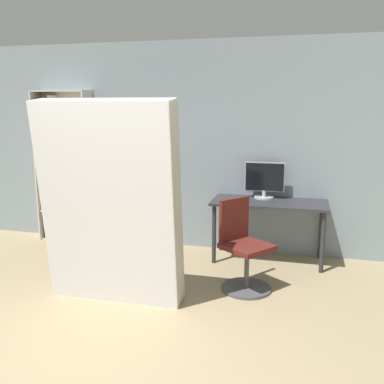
{
  "coord_description": "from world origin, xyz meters",
  "views": [
    {
      "loc": [
        1.54,
        -2.32,
        1.9
      ],
      "look_at": [
        0.5,
        1.7,
        1.05
      ],
      "focal_mm": 40.0,
      "sensor_mm": 36.0,
      "label": 1
    }
  ],
  "objects_px": {
    "monitor": "(264,180)",
    "bookshelf": "(60,169)",
    "mattress_near": "(111,204)",
    "office_chair": "(243,253)"
  },
  "relations": [
    {
      "from": "monitor",
      "to": "bookshelf",
      "type": "bearing_deg",
      "value": 179.54
    },
    {
      "from": "office_chair",
      "to": "bookshelf",
      "type": "distance_m",
      "value": 3.01
    },
    {
      "from": "office_chair",
      "to": "bookshelf",
      "type": "height_order",
      "value": "bookshelf"
    },
    {
      "from": "monitor",
      "to": "office_chair",
      "type": "xyz_separation_m",
      "value": [
        -0.11,
        -1.05,
        -0.6
      ]
    },
    {
      "from": "mattress_near",
      "to": "office_chair",
      "type": "bearing_deg",
      "value": 27.59
    },
    {
      "from": "monitor",
      "to": "bookshelf",
      "type": "xyz_separation_m",
      "value": [
        -2.85,
        0.02,
        0.02
      ]
    },
    {
      "from": "office_chair",
      "to": "monitor",
      "type": "bearing_deg",
      "value": 84.28
    },
    {
      "from": "office_chair",
      "to": "bookshelf",
      "type": "bearing_deg",
      "value": 158.57
    },
    {
      "from": "monitor",
      "to": "bookshelf",
      "type": "height_order",
      "value": "bookshelf"
    },
    {
      "from": "office_chair",
      "to": "bookshelf",
      "type": "relative_size",
      "value": 0.45
    }
  ]
}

